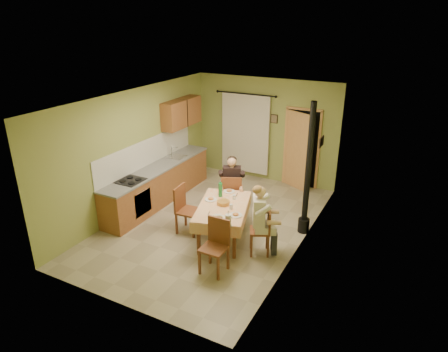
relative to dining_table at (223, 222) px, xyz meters
The scene contains 17 objects.
floor 0.78m from the dining_table, 138.53° to the left, with size 4.00×6.00×0.01m, color tan.
room_shell 1.59m from the dining_table, 138.53° to the left, with size 4.04×6.04×2.82m.
kitchen_run 2.38m from the dining_table, 158.99° to the left, with size 0.64×3.64×1.56m.
upper_cabinets 3.54m from the dining_table, 137.29° to the left, with size 0.35×1.40×0.70m, color brown.
curtain 3.63m from the dining_table, 107.59° to the left, with size 1.70×0.07×2.22m.
doorway 3.44m from the dining_table, 81.23° to the left, with size 0.96×0.43×2.15m.
dining_table is the anchor object (origin of this frame).
tableware 0.45m from the dining_table, 58.62° to the right, with size 1.01×1.53×0.33m.
chair_far 1.05m from the dining_table, 106.82° to the left, with size 0.60×0.60×1.02m.
chair_near 1.14m from the dining_table, 70.04° to the right, with size 0.44×0.44×1.00m.
chair_right 0.89m from the dining_table, ahead, with size 0.50×0.50×0.93m.
chair_left 0.79m from the dining_table, behind, with size 0.49×0.49×1.02m.
man_far 1.18m from the dining_table, 106.93° to the left, with size 0.65×0.60×1.39m.
man_right 1.01m from the dining_table, ahead, with size 0.61×0.65×1.39m.
stove_flue 1.86m from the dining_table, 37.21° to the left, with size 0.24×0.24×2.80m.
picture_back 3.70m from the dining_table, 94.39° to the left, with size 0.19×0.03×0.23m, color black.
picture_right 2.65m from the dining_table, 48.61° to the left, with size 0.03×0.31×0.21m, color brown.
Camera 1 is at (3.85, -6.80, 4.31)m, focal length 32.00 mm.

